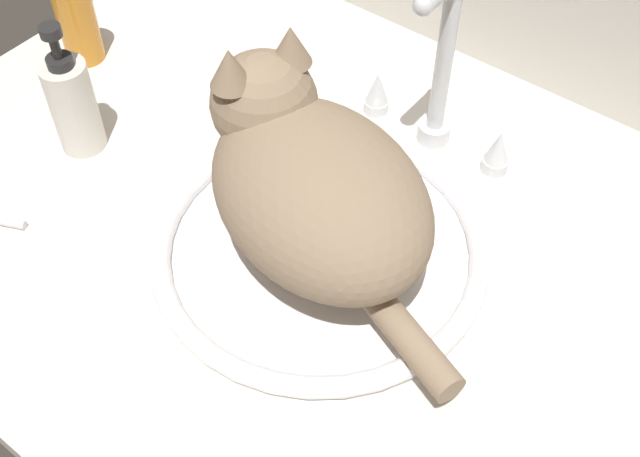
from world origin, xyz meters
TOP-DOWN VIEW (x-y plane):
  - countertop at (0.00, 0.00)cm, footprint 107.54×73.76cm
  - sink_basin at (1.07, -2.21)cm, footprint 36.24×36.24cm
  - faucet at (1.07, 19.76)cm, footprint 20.14×9.18cm
  - cat at (-1.05, -1.42)cm, footprint 38.00×27.93cm
  - soap_pump_bottle at (-31.79, -6.36)cm, footprint 5.36×5.36cm
  - amber_bottle at (-44.46, 5.19)cm, footprint 5.05×5.05cm

SIDE VIEW (x-z plane):
  - countertop at x=0.00cm, z-range 0.00..3.00cm
  - sink_basin at x=1.07cm, z-range 2.85..5.11cm
  - amber_bottle at x=-44.46cm, z-range 2.64..15.16cm
  - soap_pump_bottle at x=-31.79cm, z-range 0.85..17.87cm
  - faucet at x=1.07cm, z-range 0.01..23.35cm
  - cat at x=-1.05cm, z-range 3.32..22.21cm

